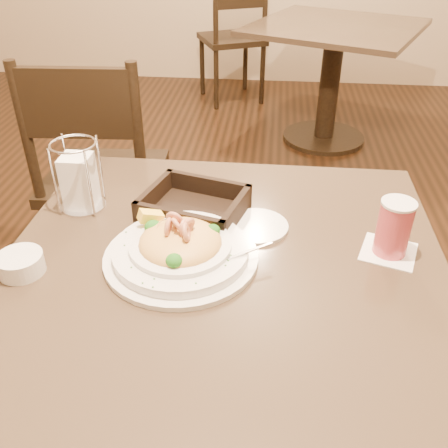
# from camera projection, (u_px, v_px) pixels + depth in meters

# --- Properties ---
(main_table) EXTENTS (0.90, 0.90, 0.71)m
(main_table) POSITION_uv_depth(u_px,v_px,m) (223.00, 341.00, 1.13)
(main_table) COLOR black
(main_table) RESTS_ON ground
(background_table) EXTENTS (1.19, 1.19, 0.71)m
(background_table) POSITION_uv_depth(u_px,v_px,m) (332.00, 64.00, 2.99)
(background_table) COLOR black
(background_table) RESTS_ON ground
(dining_chair_near) EXTENTS (0.45, 0.45, 0.93)m
(dining_chair_near) POSITION_uv_depth(u_px,v_px,m) (101.00, 172.00, 1.80)
(dining_chair_near) COLOR black
(dining_chair_near) RESTS_ON ground
(dining_chair_far) EXTENTS (0.56, 0.56, 0.93)m
(dining_chair_far) POSITION_uv_depth(u_px,v_px,m) (234.00, 34.00, 3.61)
(dining_chair_far) COLOR black
(dining_chair_far) RESTS_ON ground
(pasta_bowl) EXTENTS (0.34, 0.31, 0.10)m
(pasta_bowl) POSITION_uv_depth(u_px,v_px,m) (180.00, 248.00, 1.00)
(pasta_bowl) COLOR white
(pasta_bowl) RESTS_ON main_table
(drink_glass) EXTENTS (0.13, 0.13, 0.12)m
(drink_glass) POSITION_uv_depth(u_px,v_px,m) (394.00, 228.00, 1.00)
(drink_glass) COLOR white
(drink_glass) RESTS_ON main_table
(bread_basket) EXTENTS (0.26, 0.23, 0.06)m
(bread_basket) POSITION_uv_depth(u_px,v_px,m) (194.00, 208.00, 1.14)
(bread_basket) COLOR black
(bread_basket) RESTS_ON main_table
(napkin_caddy) EXTENTS (0.10, 0.10, 0.17)m
(napkin_caddy) POSITION_uv_depth(u_px,v_px,m) (79.00, 180.00, 1.15)
(napkin_caddy) COLOR silver
(napkin_caddy) RESTS_ON main_table
(side_plate) EXTENTS (0.16, 0.16, 0.01)m
(side_plate) POSITION_uv_depth(u_px,v_px,m) (257.00, 226.00, 1.11)
(side_plate) COLOR white
(side_plate) RESTS_ON main_table
(butter_ramekin) EXTENTS (0.11, 0.11, 0.04)m
(butter_ramekin) POSITION_uv_depth(u_px,v_px,m) (21.00, 264.00, 0.97)
(butter_ramekin) COLOR white
(butter_ramekin) RESTS_ON main_table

